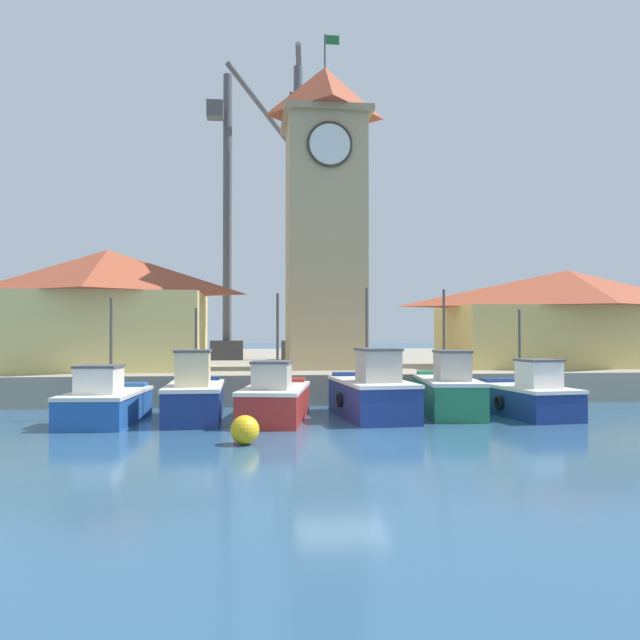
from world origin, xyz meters
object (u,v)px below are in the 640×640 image
at_px(fishing_boat_far_left, 105,402).
at_px(fishing_boat_mid_right, 528,397).
at_px(port_crane_far, 298,241).
at_px(warehouse_left, 107,308).
at_px(fishing_boat_center, 448,392).
at_px(mooring_buoy, 245,430).
at_px(fishing_boat_left_outer, 194,397).
at_px(fishing_boat_left_inner, 275,399).
at_px(clock_tower, 325,210).
at_px(warehouse_right, 568,317).
at_px(fishing_boat_mid_left, 372,394).
at_px(port_crane_near, 230,245).

relative_size(fishing_boat_far_left, fishing_boat_mid_right, 1.02).
bearing_deg(port_crane_far, warehouse_left, -135.78).
xyz_separation_m(fishing_boat_far_left, port_crane_far, (7.70, 18.13, 8.06)).
relative_size(fishing_boat_center, mooring_buoy, 6.75).
height_order(fishing_boat_left_outer, mooring_buoy, fishing_boat_left_outer).
xyz_separation_m(fishing_boat_left_inner, port_crane_far, (2.15, 18.18, 8.01)).
relative_size(clock_tower, warehouse_right, 1.27).
xyz_separation_m(warehouse_right, port_crane_far, (-13.17, 9.03, 4.98)).
relative_size(fishing_boat_mid_left, clock_tower, 0.31).
height_order(fishing_boat_mid_right, port_crane_near, port_crane_near).
relative_size(fishing_boat_far_left, mooring_buoy, 5.74).
distance_m(fishing_boat_mid_right, warehouse_right, 11.58).
height_order(fishing_boat_left_outer, port_crane_far, port_crane_far).
bearing_deg(fishing_boat_mid_right, warehouse_right, 55.09).
bearing_deg(fishing_boat_far_left, fishing_boat_center, 4.28).
bearing_deg(fishing_boat_mid_left, port_crane_near, 106.67).
height_order(fishing_boat_mid_right, port_crane_far, port_crane_far).
xyz_separation_m(port_crane_far, mooring_buoy, (-3.11, -22.64, -8.33)).
height_order(fishing_boat_center, port_crane_far, port_crane_far).
distance_m(clock_tower, warehouse_left, 11.24).
xyz_separation_m(fishing_boat_left_outer, fishing_boat_mid_right, (11.61, -0.19, -0.11)).
height_order(fishing_boat_mid_left, port_crane_near, port_crane_near).
bearing_deg(fishing_boat_center, fishing_boat_left_outer, -175.17).
bearing_deg(mooring_buoy, warehouse_right, 39.90).
xyz_separation_m(fishing_boat_center, fishing_boat_mid_right, (2.62, -0.95, -0.11)).
bearing_deg(fishing_boat_left_inner, clock_tower, 72.40).
bearing_deg(fishing_boat_left_outer, fishing_boat_mid_left, 1.02).
distance_m(fishing_boat_left_inner, mooring_buoy, 4.58).
bearing_deg(fishing_boat_mid_right, fishing_boat_left_inner, 179.90).
xyz_separation_m(fishing_boat_left_inner, fishing_boat_center, (6.30, 0.94, 0.10)).
height_order(fishing_boat_far_left, port_crane_near, port_crane_near).
relative_size(fishing_boat_center, clock_tower, 0.32).
distance_m(fishing_boat_far_left, fishing_boat_left_outer, 2.87).
height_order(fishing_boat_far_left, fishing_boat_mid_left, fishing_boat_mid_left).
relative_size(warehouse_right, port_crane_far, 0.63).
xyz_separation_m(fishing_boat_far_left, port_crane_near, (3.40, 18.69, 7.85)).
xyz_separation_m(fishing_boat_center, clock_tower, (-3.58, 7.64, 8.03)).
height_order(fishing_boat_far_left, port_crane_far, port_crane_far).
bearing_deg(warehouse_right, fishing_boat_center, -137.67).
distance_m(fishing_boat_left_outer, fishing_boat_left_inner, 2.69).
xyz_separation_m(fishing_boat_far_left, fishing_boat_center, (11.85, 0.89, 0.15)).
relative_size(fishing_boat_mid_right, mooring_buoy, 5.64).
height_order(fishing_boat_left_outer, warehouse_left, warehouse_left).
distance_m(fishing_boat_left_outer, port_crane_near, 20.11).
bearing_deg(fishing_boat_left_inner, warehouse_left, 130.22).
distance_m(warehouse_left, port_crane_far, 14.19).
distance_m(fishing_boat_mid_left, mooring_buoy, 6.45).
bearing_deg(warehouse_left, fishing_boat_left_inner, -49.78).
distance_m(fishing_boat_far_left, fishing_boat_mid_right, 14.47).
height_order(fishing_boat_left_inner, mooring_buoy, fishing_boat_left_inner).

